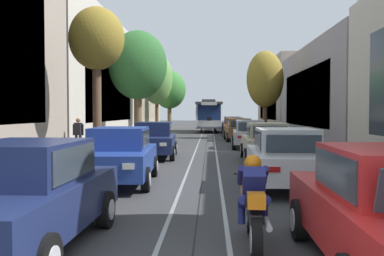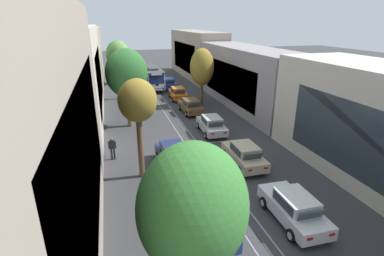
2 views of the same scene
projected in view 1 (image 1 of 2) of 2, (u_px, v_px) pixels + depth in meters
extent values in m
plane|color=#38383A|center=(207.00, 143.00, 28.41)|extent=(160.00, 160.00, 0.00)
cube|color=gray|center=(200.00, 139.00, 32.61)|extent=(0.08, 69.78, 0.01)
cube|color=gray|center=(214.00, 139.00, 32.56)|extent=(0.08, 69.78, 0.01)
cube|color=black|center=(207.00, 139.00, 32.58)|extent=(0.03, 69.78, 0.01)
cube|color=beige|center=(73.00, 78.00, 32.84)|extent=(5.93, 20.29, 9.17)
cube|color=#2D3842|center=(112.00, 84.00, 32.73)|extent=(0.04, 14.42, 5.50)
cube|color=tan|center=(129.00, 93.00, 53.40)|extent=(5.33, 20.29, 8.67)
cube|color=#2D3842|center=(150.00, 97.00, 53.31)|extent=(0.04, 14.42, 5.20)
cube|color=gray|center=(338.00, 93.00, 32.06)|extent=(4.97, 20.29, 6.80)
cube|color=#2D3842|center=(304.00, 98.00, 32.18)|extent=(0.04, 14.42, 4.08)
cube|color=gray|center=(287.00, 96.00, 52.61)|extent=(4.78, 20.29, 7.94)
cube|color=#2D3842|center=(267.00, 99.00, 52.72)|extent=(0.04, 14.42, 4.77)
cube|color=#19234C|center=(22.00, 206.00, 6.36)|extent=(1.88, 4.33, 0.66)
cube|color=#19234C|center=(26.00, 162.00, 6.49)|extent=(1.52, 2.09, 0.60)
cube|color=#2D3842|center=(55.00, 155.00, 7.67)|extent=(1.30, 0.22, 0.45)
cube|color=#2D3842|center=(75.00, 162.00, 6.44)|extent=(0.07, 1.81, 0.47)
cube|color=#B21414|center=(100.00, 178.00, 8.48)|extent=(0.28, 0.05, 0.12)
cube|color=#B21414|center=(43.00, 177.00, 8.55)|extent=(0.28, 0.05, 0.12)
cylinder|color=black|center=(105.00, 209.00, 7.65)|extent=(0.21, 0.64, 0.64)
cylinder|color=silver|center=(112.00, 210.00, 7.64)|extent=(0.03, 0.35, 0.35)
cylinder|color=black|center=(7.00, 208.00, 7.76)|extent=(0.21, 0.64, 0.64)
cylinder|color=silver|center=(1.00, 208.00, 7.76)|extent=(0.03, 0.35, 0.35)
cube|color=#233D93|center=(119.00, 161.00, 12.39)|extent=(2.01, 4.38, 0.66)
cube|color=#233D93|center=(120.00, 138.00, 12.52)|extent=(1.58, 2.13, 0.60)
cube|color=#2D3842|center=(115.00, 141.00, 11.68)|extent=(1.34, 0.29, 0.47)
cube|color=#2D3842|center=(126.00, 136.00, 13.70)|extent=(1.30, 0.26, 0.45)
cube|color=#2D3842|center=(146.00, 138.00, 12.53)|extent=(0.12, 1.81, 0.47)
cube|color=#2D3842|center=(93.00, 138.00, 12.51)|extent=(0.12, 1.81, 0.47)
cube|color=white|center=(128.00, 166.00, 10.24)|extent=(0.28, 0.05, 0.14)
cube|color=#B21414|center=(146.00, 150.00, 14.55)|extent=(0.28, 0.05, 0.12)
cube|color=white|center=(80.00, 167.00, 10.23)|extent=(0.28, 0.05, 0.14)
cube|color=#B21414|center=(112.00, 150.00, 14.54)|extent=(0.28, 0.05, 0.12)
cylinder|color=black|center=(146.00, 179.00, 11.08)|extent=(0.23, 0.65, 0.64)
cylinder|color=silver|center=(150.00, 179.00, 11.08)|extent=(0.04, 0.35, 0.35)
cylinder|color=black|center=(76.00, 179.00, 11.07)|extent=(0.23, 0.65, 0.64)
cylinder|color=silver|center=(71.00, 179.00, 11.07)|extent=(0.04, 0.35, 0.35)
cylinder|color=black|center=(154.00, 166.00, 13.74)|extent=(0.23, 0.65, 0.64)
cylinder|color=silver|center=(158.00, 166.00, 13.74)|extent=(0.04, 0.35, 0.35)
cylinder|color=black|center=(98.00, 166.00, 13.73)|extent=(0.23, 0.65, 0.64)
cylinder|color=silver|center=(94.00, 166.00, 13.73)|extent=(0.04, 0.35, 0.35)
cube|color=#19234C|center=(154.00, 143.00, 19.46)|extent=(1.99, 4.38, 0.66)
cube|color=#19234C|center=(154.00, 129.00, 19.59)|extent=(1.57, 2.13, 0.60)
cube|color=#2D3842|center=(152.00, 130.00, 18.75)|extent=(1.34, 0.28, 0.47)
cube|color=#2D3842|center=(156.00, 128.00, 20.77)|extent=(1.30, 0.26, 0.45)
cube|color=#2D3842|center=(171.00, 129.00, 19.59)|extent=(0.11, 1.81, 0.47)
cube|color=#2D3842|center=(137.00, 129.00, 19.59)|extent=(0.11, 1.81, 0.47)
cube|color=white|center=(163.00, 144.00, 17.30)|extent=(0.28, 0.05, 0.14)
cube|color=#B21414|center=(169.00, 138.00, 21.62)|extent=(0.28, 0.05, 0.12)
cube|color=white|center=(135.00, 144.00, 17.30)|extent=(0.28, 0.05, 0.14)
cube|color=#B21414|center=(146.00, 138.00, 21.62)|extent=(0.28, 0.05, 0.12)
cylinder|color=black|center=(172.00, 153.00, 18.14)|extent=(0.23, 0.65, 0.64)
cylinder|color=silver|center=(175.00, 153.00, 18.15)|extent=(0.04, 0.35, 0.35)
cylinder|color=black|center=(130.00, 153.00, 18.14)|extent=(0.23, 0.65, 0.64)
cylinder|color=silver|center=(127.00, 153.00, 18.14)|extent=(0.04, 0.35, 0.35)
cylinder|color=black|center=(175.00, 148.00, 20.81)|extent=(0.23, 0.65, 0.64)
cylinder|color=silver|center=(177.00, 148.00, 20.81)|extent=(0.04, 0.35, 0.35)
cylinder|color=black|center=(137.00, 148.00, 20.80)|extent=(0.23, 0.65, 0.64)
cylinder|color=silver|center=(135.00, 148.00, 20.80)|extent=(0.04, 0.35, 0.35)
cube|color=#2D3842|center=(372.00, 166.00, 6.18)|extent=(1.34, 0.24, 0.47)
cube|color=#2D3842|center=(333.00, 172.00, 5.39)|extent=(0.06, 1.81, 0.47)
cube|color=white|center=(309.00, 184.00, 7.70)|extent=(0.28, 0.04, 0.14)
cube|color=white|center=(374.00, 185.00, 7.64)|extent=(0.28, 0.04, 0.14)
cylinder|color=black|center=(299.00, 220.00, 6.91)|extent=(0.21, 0.64, 0.64)
cylinder|color=silver|center=(292.00, 220.00, 6.92)|extent=(0.03, 0.35, 0.35)
cube|color=silver|center=(285.00, 163.00, 11.81)|extent=(1.90, 4.34, 0.66)
cube|color=silver|center=(286.00, 140.00, 11.64)|extent=(1.52, 2.10, 0.60)
cube|color=#2D3842|center=(282.00, 139.00, 12.48)|extent=(1.34, 0.25, 0.47)
cube|color=#2D3842|center=(294.00, 144.00, 10.46)|extent=(1.30, 0.23, 0.45)
cube|color=#2D3842|center=(258.00, 140.00, 11.69)|extent=(0.07, 1.81, 0.47)
cube|color=#2D3842|center=(315.00, 140.00, 11.59)|extent=(0.07, 1.81, 0.47)
cube|color=white|center=(258.00, 152.00, 14.00)|extent=(0.28, 0.05, 0.14)
cube|color=#B21414|center=(274.00, 170.00, 9.69)|extent=(0.28, 0.05, 0.12)
cube|color=white|center=(293.00, 152.00, 13.93)|extent=(0.28, 0.05, 0.14)
cube|color=#B21414|center=(325.00, 170.00, 9.62)|extent=(0.28, 0.05, 0.12)
cylinder|color=black|center=(249.00, 169.00, 13.21)|extent=(0.22, 0.64, 0.64)
cylinder|color=silver|center=(245.00, 169.00, 13.22)|extent=(0.03, 0.35, 0.35)
cylinder|color=black|center=(308.00, 169.00, 13.09)|extent=(0.22, 0.64, 0.64)
cylinder|color=silver|center=(312.00, 169.00, 13.09)|extent=(0.03, 0.35, 0.35)
cylinder|color=black|center=(256.00, 183.00, 10.55)|extent=(0.22, 0.64, 0.64)
cylinder|color=silver|center=(252.00, 183.00, 10.56)|extent=(0.03, 0.35, 0.35)
cylinder|color=black|center=(331.00, 183.00, 10.44)|extent=(0.22, 0.64, 0.64)
cylinder|color=silver|center=(335.00, 184.00, 10.43)|extent=(0.03, 0.35, 0.35)
cube|color=#C1B28E|center=(266.00, 145.00, 18.13)|extent=(1.87, 4.33, 0.66)
cube|color=#C1B28E|center=(267.00, 130.00, 17.96)|extent=(1.51, 2.09, 0.60)
cube|color=#2D3842|center=(264.00, 130.00, 18.80)|extent=(1.34, 0.24, 0.47)
cube|color=#2D3842|center=(270.00, 132.00, 16.78)|extent=(1.30, 0.22, 0.45)
cube|color=#2D3842|center=(248.00, 130.00, 18.00)|extent=(0.06, 1.81, 0.47)
cube|color=#2D3842|center=(285.00, 130.00, 17.92)|extent=(0.06, 1.81, 0.47)
cube|color=white|center=(249.00, 140.00, 20.32)|extent=(0.28, 0.04, 0.14)
cube|color=#B21414|center=(257.00, 147.00, 16.01)|extent=(0.28, 0.04, 0.12)
cube|color=white|center=(273.00, 140.00, 20.25)|extent=(0.28, 0.04, 0.14)
cube|color=#B21414|center=(288.00, 147.00, 15.94)|extent=(0.28, 0.04, 0.12)
cylinder|color=black|center=(243.00, 150.00, 19.52)|extent=(0.21, 0.64, 0.64)
cylinder|color=silver|center=(240.00, 150.00, 19.53)|extent=(0.03, 0.35, 0.35)
cylinder|color=black|center=(283.00, 151.00, 19.42)|extent=(0.21, 0.64, 0.64)
cylinder|color=silver|center=(285.00, 151.00, 19.42)|extent=(0.03, 0.35, 0.35)
cylinder|color=black|center=(247.00, 156.00, 16.86)|extent=(0.21, 0.64, 0.64)
cylinder|color=silver|center=(244.00, 156.00, 16.87)|extent=(0.03, 0.35, 0.35)
cylinder|color=black|center=(293.00, 157.00, 16.76)|extent=(0.21, 0.64, 0.64)
cylinder|color=silver|center=(296.00, 157.00, 16.76)|extent=(0.03, 0.35, 0.35)
cube|color=#B7B7BC|center=(249.00, 137.00, 24.70)|extent=(1.99, 4.37, 0.66)
cube|color=#B7B7BC|center=(250.00, 125.00, 24.53)|extent=(1.57, 2.13, 0.60)
cube|color=#2D3842|center=(249.00, 125.00, 25.36)|extent=(1.34, 0.28, 0.47)
cube|color=#2D3842|center=(251.00, 126.00, 23.35)|extent=(1.30, 0.25, 0.45)
cube|color=#2D3842|center=(236.00, 125.00, 24.59)|extent=(0.11, 1.81, 0.47)
cube|color=#2D3842|center=(263.00, 125.00, 24.46)|extent=(0.11, 1.81, 0.47)
cube|color=white|center=(239.00, 133.00, 26.89)|extent=(0.28, 0.05, 0.14)
cube|color=#B21414|center=(240.00, 137.00, 22.59)|extent=(0.28, 0.05, 0.12)
cube|color=white|center=(257.00, 133.00, 26.80)|extent=(0.28, 0.05, 0.14)
cube|color=#B21414|center=(262.00, 137.00, 22.50)|extent=(0.28, 0.05, 0.12)
cylinder|color=black|center=(233.00, 141.00, 26.11)|extent=(0.23, 0.65, 0.64)
cylinder|color=silver|center=(232.00, 141.00, 26.12)|extent=(0.04, 0.35, 0.35)
cylinder|color=black|center=(263.00, 141.00, 25.96)|extent=(0.23, 0.65, 0.64)
cylinder|color=silver|center=(265.00, 141.00, 25.95)|extent=(0.04, 0.35, 0.35)
cylinder|color=black|center=(234.00, 144.00, 23.46)|extent=(0.23, 0.65, 0.64)
cylinder|color=silver|center=(232.00, 144.00, 23.47)|extent=(0.04, 0.35, 0.35)
cylinder|color=black|center=(267.00, 144.00, 23.31)|extent=(0.23, 0.65, 0.64)
cylinder|color=silver|center=(269.00, 144.00, 23.30)|extent=(0.04, 0.35, 0.35)
cube|color=brown|center=(239.00, 132.00, 31.17)|extent=(1.93, 4.35, 0.66)
cube|color=brown|center=(239.00, 123.00, 30.99)|extent=(1.54, 2.11, 0.60)
cube|color=#2D3842|center=(238.00, 123.00, 31.83)|extent=(1.34, 0.26, 0.47)
cube|color=#2D3842|center=(241.00, 123.00, 29.81)|extent=(1.30, 0.24, 0.45)
cube|color=#2D3842|center=(229.00, 123.00, 31.00)|extent=(0.09, 1.81, 0.47)
cube|color=#2D3842|center=(250.00, 123.00, 30.99)|extent=(0.09, 1.81, 0.47)
cube|color=white|center=(229.00, 129.00, 33.33)|extent=(0.28, 0.05, 0.14)
cube|color=#B21414|center=(234.00, 131.00, 29.01)|extent=(0.28, 0.05, 0.12)
cube|color=white|center=(244.00, 129.00, 33.32)|extent=(0.28, 0.05, 0.14)
cube|color=#B21414|center=(251.00, 131.00, 29.00)|extent=(0.28, 0.05, 0.12)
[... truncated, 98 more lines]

